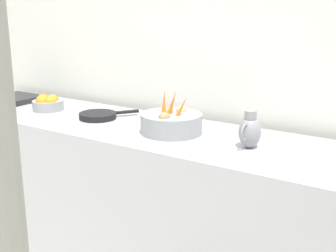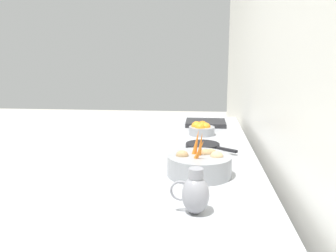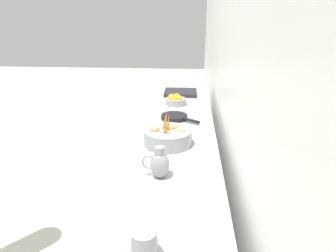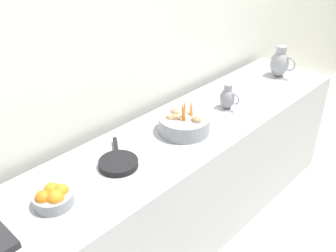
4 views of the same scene
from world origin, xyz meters
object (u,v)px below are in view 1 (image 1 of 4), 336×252
(vegetable_colander, at_px, (171,122))
(skillet_on_counter, at_px, (99,116))
(metal_pitcher_short, at_px, (250,131))
(orange_bowl, at_px, (47,103))

(vegetable_colander, distance_m, skillet_on_counter, 0.52)
(metal_pitcher_short, distance_m, skillet_on_counter, 0.96)
(metal_pitcher_short, bearing_deg, skillet_on_counter, -91.98)
(orange_bowl, distance_m, skillet_on_counter, 0.42)
(vegetable_colander, relative_size, orange_bowl, 1.66)
(orange_bowl, bearing_deg, skillet_on_counter, 92.05)
(metal_pitcher_short, bearing_deg, vegetable_colander, -91.74)
(orange_bowl, bearing_deg, metal_pitcher_short, 89.23)
(orange_bowl, distance_m, metal_pitcher_short, 1.38)
(skillet_on_counter, bearing_deg, metal_pitcher_short, 88.02)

